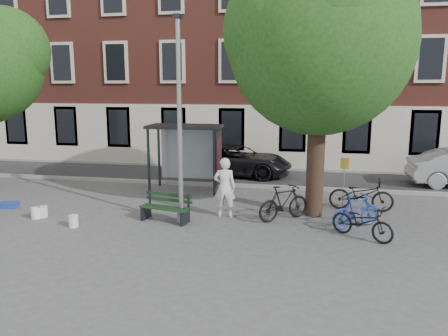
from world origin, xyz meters
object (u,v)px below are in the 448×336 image
bench (166,209)px  car_dark (237,160)px  painter (225,187)px  notice_sign (344,172)px  bus_shelter (195,143)px  bike_b (356,211)px  lamppost (180,132)px  bike_c (362,222)px  bike_a (361,195)px  bike_d (284,203)px

bench → car_dark: size_ratio=0.33×
painter → notice_sign: (3.81, 2.07, 0.22)m
bus_shelter → bike_b: bus_shelter is taller
lamppost → bench: bearing=-177.5°
bench → bike_c: bearing=7.8°
painter → bike_a: size_ratio=0.92×
bike_a → car_dark: (-5.03, 5.03, 0.16)m
bus_shelter → bike_a: (6.16, -1.77, -1.37)m
bench → bike_d: 3.65m
bench → bike_a: bike_a is taller
bike_d → car_dark: car_dark is taller
bus_shelter → notice_sign: bus_shelter is taller
painter → notice_sign: bearing=-159.4°
bike_b → bench: bearing=59.6°
bike_c → bench: bearing=119.0°
bike_a → bike_d: bearing=126.5°
bus_shelter → bike_b: size_ratio=1.69×
bike_b → painter: bearing=49.9°
bike_d → notice_sign: (1.94, 2.07, 0.62)m
bike_a → notice_sign: size_ratio=1.23×
bench → bike_b: bearing=17.1°
lamppost → bike_c: bearing=-5.4°
bus_shelter → bike_d: size_ratio=1.54×
bike_d → bus_shelter: bearing=7.6°
painter → notice_sign: painter is taller
lamppost → notice_sign: (5.01, 2.86, -1.61)m
bench → bike_c: 5.78m
bike_b → notice_sign: (-0.18, 2.43, 0.67)m
painter → bike_d: (1.87, -0.00, -0.40)m
painter → bench: bearing=17.7°
car_dark → bus_shelter: bearing=166.1°
bike_b → notice_sign: bearing=-30.5°
bike_d → bike_a: bearing=-98.4°
bus_shelter → notice_sign: size_ratio=1.69×
bike_d → car_dark: 7.06m
painter → car_dark: (-0.68, 6.57, -0.25)m
bus_shelter → bike_c: bus_shelter is taller
lamppost → bus_shelter: lamppost is taller
bus_shelter → bike_c: size_ratio=1.58×
lamppost → bike_d: (3.07, 0.79, -2.23)m
lamppost → bike_a: size_ratio=2.94×
bike_b → bike_d: bike_d is taller
painter → bike_d: painter is taller
lamppost → bike_c: (5.27, -0.50, -2.31)m
bike_a → bus_shelter: bearing=78.5°
bus_shelter → bench: size_ratio=1.68×
bus_shelter → bike_d: (3.67, -3.32, -1.36)m
car_dark → notice_sign: bearing=-129.9°
lamppost → painter: bearing=33.3°
bike_b → bike_d: size_ratio=0.91×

